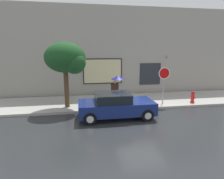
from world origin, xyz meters
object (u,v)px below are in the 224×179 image
at_px(street_tree, 67,59).
at_px(fire_hydrant, 193,97).
at_px(parked_car, 116,106).
at_px(stop_sign, 164,78).
at_px(pedestrian_with_umbrella, 117,82).

bearing_deg(street_tree, fire_hydrant, -2.45).
height_order(parked_car, stop_sign, stop_sign).
height_order(pedestrian_with_umbrella, street_tree, street_tree).
bearing_deg(stop_sign, street_tree, 177.26).
relative_size(parked_car, pedestrian_with_umbrella, 2.16).
xyz_separation_m(street_tree, stop_sign, (6.07, -0.29, -1.26)).
relative_size(parked_car, street_tree, 1.02).
relative_size(fire_hydrant, street_tree, 0.20).
relative_size(pedestrian_with_umbrella, street_tree, 0.47).
bearing_deg(fire_hydrant, stop_sign, 178.36).
xyz_separation_m(fire_hydrant, pedestrian_with_umbrella, (-5.13, 0.49, 1.08)).
bearing_deg(pedestrian_with_umbrella, fire_hydrant, -5.47).
bearing_deg(fire_hydrant, parked_car, -164.13).
height_order(fire_hydrant, street_tree, street_tree).
height_order(parked_car, fire_hydrant, parked_car).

